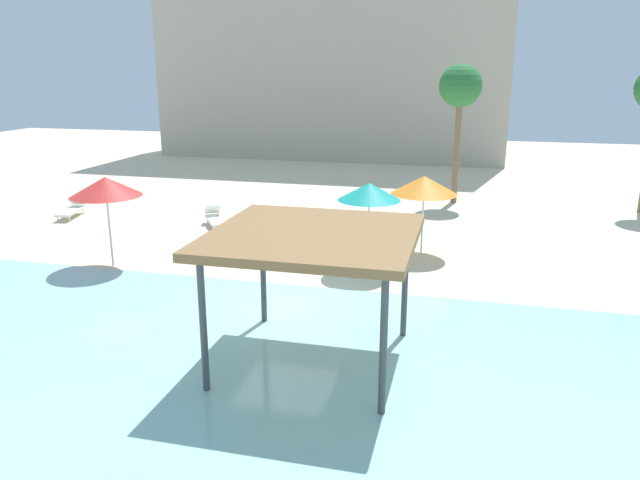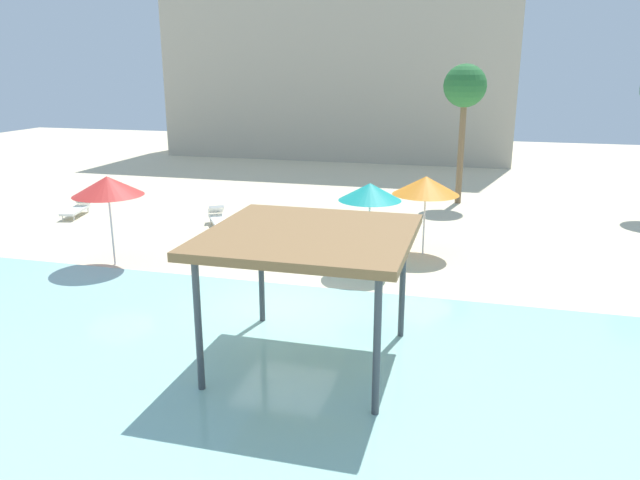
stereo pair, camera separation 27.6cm
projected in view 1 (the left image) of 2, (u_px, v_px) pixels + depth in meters
The scene contains 11 objects.
ground_plane at pixel (285, 306), 16.12m from camera, with size 80.00×80.00×0.00m, color beige.
lagoon_water at pixel (201, 409), 11.21m from camera, with size 44.00×13.50×0.04m, color #99D1C6.
shade_pavilion at pixel (314, 240), 12.34m from camera, with size 4.14×4.14×2.91m.
beach_umbrella_orange_0 at pixel (424, 185), 20.03m from camera, with size 2.21×2.21×2.66m.
beach_umbrella_red_1 at pixel (106, 187), 18.67m from camera, with size 2.19×2.19×2.87m.
beach_umbrella_teal_3 at pixel (369, 192), 18.33m from camera, with size 1.92×1.92×2.75m.
lounge_chair_0 at pixel (72, 209), 25.63m from camera, with size 1.01×1.98×0.74m.
lounge_chair_2 at pixel (216, 218), 24.07m from camera, with size 1.54×1.92×0.74m.
lounge_chair_3 at pixel (346, 246), 20.31m from camera, with size 0.84×1.96×0.74m.
palm_tree_0 at pixel (460, 89), 26.96m from camera, with size 1.90×1.90×6.26m.
hotel_block_0 at pixel (337, 38), 42.29m from camera, with size 23.48×8.66×16.13m, color #B2A893.
Camera 1 is at (4.54, -14.33, 6.13)m, focal length 34.07 mm.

